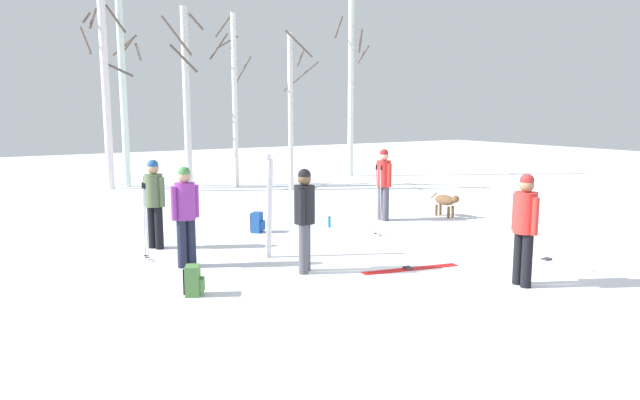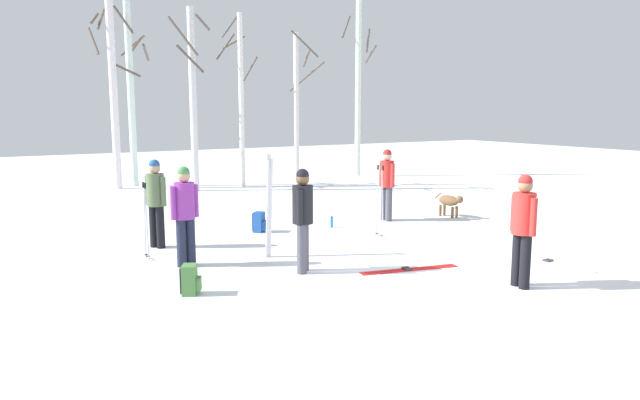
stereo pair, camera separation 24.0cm
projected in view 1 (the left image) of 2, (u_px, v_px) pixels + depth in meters
The scene contains 21 objects.
ground_plane at pixel (444, 281), 9.19m from camera, with size 60.00×60.00×0.00m, color white.
person_0 at pixel (305, 214), 9.54m from camera, with size 0.38×0.41×1.72m.
person_1 at pixel (525, 222), 8.81m from camera, with size 0.34×0.51×1.72m.
person_2 at pixel (185, 210), 9.89m from camera, with size 0.51×0.34×1.72m.
person_3 at pixel (154, 198), 11.19m from camera, with size 0.34×0.47×1.72m.
person_4 at pixel (384, 180), 14.03m from camera, with size 0.34×0.52×1.72m.
dog at pixel (446, 201), 14.60m from camera, with size 0.29×0.89×0.57m.
ski_pair_planted_0 at pixel (269, 206), 10.55m from camera, with size 0.21×0.09×1.88m.
ski_pair_lying_0 at pixel (410, 269), 9.85m from camera, with size 1.73×0.54×0.05m.
ski_pair_lying_1 at pixel (544, 260), 10.45m from camera, with size 0.33×1.83×0.05m.
ski_poles_0 at pixel (145, 219), 10.33m from camera, with size 0.07×0.23×1.39m.
ski_poles_1 at pixel (379, 199), 12.15m from camera, with size 0.07×0.28×1.52m.
backpack_0 at pixel (193, 281), 8.46m from camera, with size 0.34×0.32×0.44m.
backpack_1 at pixel (257, 223), 12.76m from camera, with size 0.34×0.35×0.44m.
water_bottle_0 at pixel (329, 222), 13.30m from camera, with size 0.06×0.06×0.25m.
birch_tree_0 at pixel (104, 79), 19.05m from camera, with size 0.78×1.25×7.01m.
birch_tree_1 at pixel (123, 91), 19.71m from camera, with size 1.42×1.35×6.19m.
birch_tree_2 at pixel (186, 97), 18.66m from camera, with size 1.36×0.85×5.82m.
birch_tree_3 at pixel (234, 96), 19.75m from camera, with size 1.39×1.03×5.87m.
birch_tree_4 at pixel (291, 109), 18.99m from camera, with size 1.41×1.50×5.06m.
birch_tree_5 at pixel (351, 81), 22.85m from camera, with size 1.40×1.39×7.26m.
Camera 1 is at (-6.30, -6.55, 2.68)m, focal length 32.98 mm.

